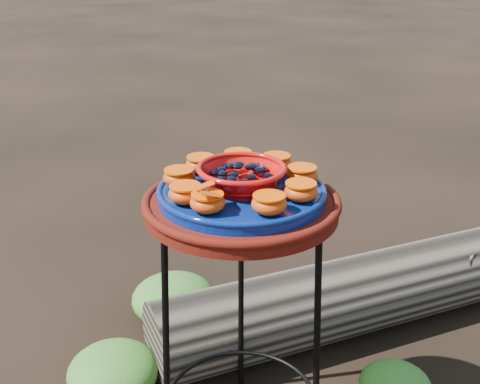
{
  "coord_description": "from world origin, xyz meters",
  "views": [
    {
      "loc": [
        -0.01,
        -1.27,
        1.29
      ],
      "look_at": [
        -0.0,
        0.0,
        0.75
      ],
      "focal_mm": 45.0,
      "sensor_mm": 36.0,
      "label": 1
    }
  ],
  "objects_px": {
    "terracotta_saucer": "(241,206)",
    "plant_stand": "(241,338)",
    "cobalt_plate": "(241,194)",
    "red_bowl": "(241,178)",
    "driftwood_log": "(355,295)"
  },
  "relations": [
    {
      "from": "driftwood_log",
      "to": "cobalt_plate",
      "type": "bearing_deg",
      "value": -127.03
    },
    {
      "from": "plant_stand",
      "to": "red_bowl",
      "type": "distance_m",
      "value": 0.44
    },
    {
      "from": "plant_stand",
      "to": "terracotta_saucer",
      "type": "height_order",
      "value": "terracotta_saucer"
    },
    {
      "from": "plant_stand",
      "to": "red_bowl",
      "type": "bearing_deg",
      "value": 0.0
    },
    {
      "from": "cobalt_plate",
      "to": "driftwood_log",
      "type": "relative_size",
      "value": 0.26
    },
    {
      "from": "terracotta_saucer",
      "to": "cobalt_plate",
      "type": "relative_size",
      "value": 1.17
    },
    {
      "from": "plant_stand",
      "to": "driftwood_log",
      "type": "height_order",
      "value": "plant_stand"
    },
    {
      "from": "driftwood_log",
      "to": "terracotta_saucer",
      "type": "bearing_deg",
      "value": -127.03
    },
    {
      "from": "terracotta_saucer",
      "to": "plant_stand",
      "type": "bearing_deg",
      "value": 0.0
    },
    {
      "from": "red_bowl",
      "to": "cobalt_plate",
      "type": "bearing_deg",
      "value": 0.0
    },
    {
      "from": "terracotta_saucer",
      "to": "driftwood_log",
      "type": "height_order",
      "value": "terracotta_saucer"
    },
    {
      "from": "driftwood_log",
      "to": "plant_stand",
      "type": "bearing_deg",
      "value": -127.03
    },
    {
      "from": "terracotta_saucer",
      "to": "driftwood_log",
      "type": "relative_size",
      "value": 0.31
    },
    {
      "from": "cobalt_plate",
      "to": "driftwood_log",
      "type": "bearing_deg",
      "value": 52.97
    },
    {
      "from": "terracotta_saucer",
      "to": "driftwood_log",
      "type": "bearing_deg",
      "value": 52.97
    }
  ]
}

